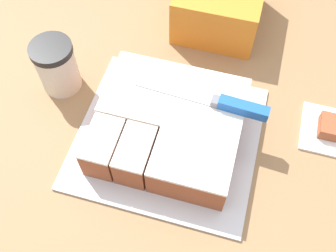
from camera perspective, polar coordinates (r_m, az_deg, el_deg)
ground_plane at (r=1.67m, az=-1.34°, el=-17.84°), size 8.00×8.00×0.00m
countertop at (r=1.23m, az=-1.78°, el=-12.81°), size 1.40×1.10×0.92m
cake_board at (r=0.81m, az=0.00°, el=-1.55°), size 0.36×0.34×0.01m
cake at (r=0.77m, az=0.16°, el=0.07°), size 0.28×0.26×0.08m
knife at (r=0.75m, az=9.02°, el=3.04°), size 0.26×0.04×0.02m
coffee_cup at (r=0.87m, az=-15.85°, el=8.35°), size 0.09×0.09×0.12m
paper_napkin at (r=0.88m, az=22.42°, el=-0.70°), size 0.12×0.12×0.01m
brownie at (r=0.87m, az=22.78°, el=-0.15°), size 0.05×0.05×0.03m
storage_box at (r=0.99m, az=7.61°, el=17.35°), size 0.19×0.21×0.12m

